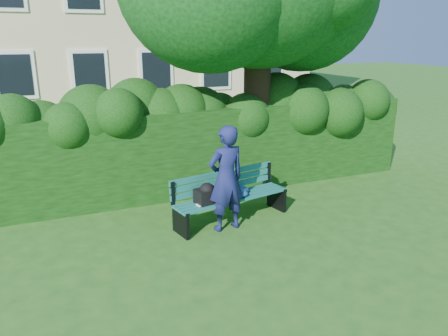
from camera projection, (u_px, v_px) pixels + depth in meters
name	position (u px, v px, depth m)	size (l,w,h in m)	color
ground	(237.00, 229.00, 7.62)	(80.00, 80.00, 0.00)	#244F19
hedge	(195.00, 150.00, 9.30)	(10.00, 1.00, 1.80)	black
park_bench	(227.00, 195.00, 7.81)	(2.27, 0.97, 0.89)	#115749
man_reading	(226.00, 179.00, 7.38)	(0.67, 0.44, 1.84)	#161B4E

